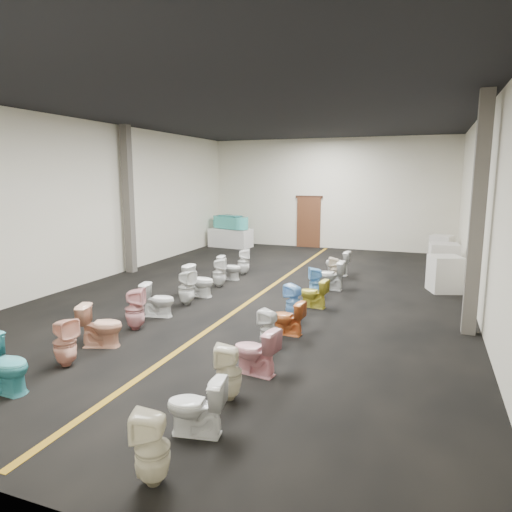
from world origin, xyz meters
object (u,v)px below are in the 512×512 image
at_px(display_table, 231,238).
at_px(toilet_left_1, 65,342).
at_px(toilet_right_0, 152,448).
at_px(toilet_right_8, 316,283).
at_px(toilet_right_9, 330,275).
at_px(toilet_right_10, 335,269).
at_px(toilet_left_7, 219,273).
at_px(toilet_right_1, 196,406).
at_px(toilet_left_5, 186,288).
at_px(appliance_crate_b, 443,262).
at_px(toilet_right_5, 288,318).
at_px(appliance_crate_c, 442,260).
at_px(toilet_right_7, 313,293).
at_px(toilet_right_6, 294,302).
at_px(toilet_left_3, 135,309).
at_px(toilet_right_2, 229,372).
at_px(appliance_crate_a, 445,274).
at_px(toilet_left_6, 199,281).
at_px(toilet_right_11, 338,263).
at_px(toilet_left_4, 158,300).
at_px(bathtub, 230,222).
at_px(appliance_crate_d, 441,249).
at_px(toilet_left_2, 101,326).
at_px(toilet_left_9, 244,262).
at_px(toilet_left_0, 5,364).
at_px(toilet_right_4, 269,330).
at_px(toilet_right_3, 255,351).
at_px(toilet_left_8, 230,268).

bearing_deg(display_table, toilet_left_1, -78.23).
height_order(toilet_right_0, toilet_right_8, toilet_right_8).
xyz_separation_m(toilet_right_9, toilet_right_10, (-0.06, 0.96, -0.04)).
relative_size(toilet_left_7, toilet_right_1, 1.12).
relative_size(toilet_left_1, toilet_left_5, 0.96).
distance_m(appliance_crate_b, toilet_right_5, 6.69).
distance_m(appliance_crate_c, toilet_right_7, 5.90).
height_order(appliance_crate_c, toilet_right_6, appliance_crate_c).
xyz_separation_m(toilet_left_3, toilet_right_2, (2.88, -1.95, -0.03)).
height_order(appliance_crate_a, toilet_left_6, appliance_crate_a).
height_order(appliance_crate_c, toilet_right_11, appliance_crate_c).
distance_m(toilet_right_10, toilet_right_11, 0.90).
bearing_deg(toilet_left_3, toilet_left_4, -17.66).
bearing_deg(bathtub, toilet_left_3, -53.15).
height_order(toilet_right_6, toilet_right_9, toilet_right_9).
bearing_deg(toilet_right_6, toilet_right_2, 24.79).
height_order(toilet_left_1, toilet_left_7, same).
distance_m(toilet_right_6, toilet_right_10, 3.78).
xyz_separation_m(appliance_crate_d, toilet_left_3, (-5.75, -9.70, -0.06)).
xyz_separation_m(display_table, toilet_left_3, (2.54, -10.39, 0.03)).
bearing_deg(toilet_left_2, toilet_left_9, -20.10).
height_order(toilet_left_5, toilet_right_8, toilet_left_5).
bearing_deg(toilet_right_0, toilet_right_10, 161.95).
height_order(toilet_right_1, toilet_right_11, toilet_right_11).
bearing_deg(toilet_right_7, appliance_crate_b, 151.85).
bearing_deg(toilet_left_4, toilet_right_1, -154.01).
distance_m(toilet_left_3, toilet_right_10, 6.19).
bearing_deg(toilet_left_5, toilet_left_3, -168.39).
bearing_deg(toilet_right_1, toilet_right_8, 170.92).
bearing_deg(toilet_left_1, toilet_right_9, -12.50).
height_order(toilet_right_8, toilet_right_11, toilet_right_8).
bearing_deg(toilet_right_2, appliance_crate_c, 148.62).
xyz_separation_m(toilet_left_4, toilet_right_1, (2.93, -3.78, -0.01)).
height_order(appliance_crate_c, toilet_left_0, toilet_left_0).
bearing_deg(toilet_left_3, bathtub, -7.70).
bearing_deg(toilet_left_0, display_table, 13.25).
distance_m(toilet_left_3, toilet_right_11, 6.96).
bearing_deg(bathtub, toilet_right_0, -45.95).
relative_size(toilet_right_4, toilet_right_6, 0.94).
distance_m(toilet_left_6, toilet_right_4, 3.92).
bearing_deg(toilet_right_7, toilet_right_8, -164.06).
relative_size(toilet_left_7, toilet_right_0, 1.03).
bearing_deg(toilet_left_6, toilet_left_0, -178.82).
xyz_separation_m(toilet_left_1, toilet_left_7, (0.03, 5.64, 0.00)).
xyz_separation_m(toilet_right_1, toilet_right_3, (0.06, 1.79, 0.02)).
bearing_deg(toilet_left_8, toilet_left_3, 175.11).
xyz_separation_m(appliance_crate_d, toilet_right_10, (-2.90, -4.21, -0.13)).
xyz_separation_m(appliance_crate_c, toilet_left_7, (-5.72, -4.15, 0.01)).
xyz_separation_m(toilet_left_9, toilet_right_1, (2.81, -8.33, -0.04)).
bearing_deg(toilet_right_5, toilet_right_1, 4.57).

